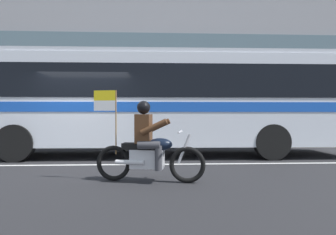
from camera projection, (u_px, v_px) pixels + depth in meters
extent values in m
plane|color=black|center=(83.00, 161.00, 8.10)|extent=(60.00, 60.00, 0.00)
cube|color=#A39E93|center=(111.00, 142.00, 13.19)|extent=(28.00, 3.80, 0.15)
cube|color=silver|center=(78.00, 165.00, 7.50)|extent=(26.60, 0.14, 0.01)
cube|color=gray|center=(117.00, 8.00, 15.46)|extent=(28.00, 0.80, 14.08)
cube|color=#4C606B|center=(116.00, 46.00, 15.03)|extent=(25.76, 0.10, 1.40)
cube|color=silver|center=(154.00, 102.00, 9.38)|extent=(12.44, 2.66, 2.70)
cube|color=black|center=(154.00, 85.00, 9.38)|extent=(11.45, 2.69, 0.96)
cube|color=#194CB2|center=(154.00, 108.00, 9.38)|extent=(12.19, 2.69, 0.28)
cube|color=#ADB1BA|center=(154.00, 59.00, 9.38)|extent=(12.19, 2.53, 0.16)
cylinder|color=black|center=(15.00, 143.00, 8.03)|extent=(1.04, 0.30, 1.04)
cylinder|color=black|center=(272.00, 142.00, 8.37)|extent=(1.04, 0.30, 1.04)
torus|color=black|center=(187.00, 165.00, 5.48)|extent=(0.69, 0.22, 0.69)
torus|color=black|center=(114.00, 163.00, 5.68)|extent=(0.69, 0.22, 0.69)
cube|color=silver|center=(147.00, 159.00, 5.58)|extent=(0.68, 0.39, 0.36)
ellipsoid|color=black|center=(160.00, 144.00, 5.55)|extent=(0.52, 0.36, 0.24)
cube|color=black|center=(137.00, 146.00, 5.61)|extent=(0.60, 0.36, 0.12)
cylinder|color=silver|center=(184.00, 149.00, 5.48)|extent=(0.28, 0.11, 0.58)
cylinder|color=silver|center=(180.00, 132.00, 5.49)|extent=(0.16, 0.64, 0.04)
cylinder|color=silver|center=(130.00, 162.00, 5.47)|extent=(0.56, 0.19, 0.09)
cube|color=#4C2D19|center=(144.00, 129.00, 5.59)|extent=(0.34, 0.41, 0.56)
sphere|color=black|center=(144.00, 107.00, 5.59)|extent=(0.26, 0.26, 0.26)
cylinder|color=#38383D|center=(153.00, 143.00, 5.75)|extent=(0.44, 0.23, 0.15)
cylinder|color=#38383D|center=(161.00, 156.00, 5.73)|extent=(0.13, 0.13, 0.46)
cylinder|color=#38383D|center=(149.00, 145.00, 5.39)|extent=(0.44, 0.23, 0.15)
cylinder|color=#38383D|center=(158.00, 158.00, 5.37)|extent=(0.13, 0.13, 0.46)
cylinder|color=#4C2D19|center=(158.00, 126.00, 5.76)|extent=(0.53, 0.20, 0.32)
cylinder|color=#4C2D19|center=(154.00, 127.00, 5.36)|extent=(0.53, 0.20, 0.32)
cylinder|color=olive|center=(116.00, 122.00, 5.67)|extent=(0.02, 0.02, 1.25)
cube|color=yellow|center=(105.00, 95.00, 5.70)|extent=(0.44, 0.10, 0.20)
cube|color=white|center=(105.00, 106.00, 5.70)|extent=(0.44, 0.10, 0.20)
cylinder|color=gold|center=(14.00, 137.00, 11.63)|extent=(0.22, 0.22, 0.58)
sphere|color=gold|center=(14.00, 128.00, 11.63)|extent=(0.20, 0.20, 0.20)
cylinder|color=gold|center=(12.00, 136.00, 11.49)|extent=(0.09, 0.10, 0.09)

